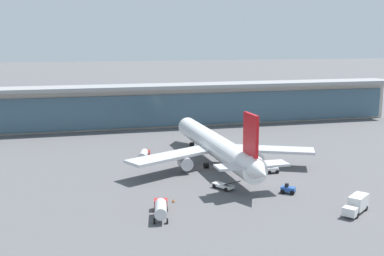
{
  "coord_description": "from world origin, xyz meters",
  "views": [
    {
      "loc": [
        -31.9,
        -107.02,
        30.66
      ],
      "look_at": [
        0.0,
        12.82,
        7.5
      ],
      "focal_mm": 44.12,
      "sensor_mm": 36.0,
      "label": 1
    }
  ],
  "objects_px": {
    "service_truck_on_taxiway_blue": "(288,189)",
    "safety_cone_alpha": "(173,201)",
    "service_truck_near_nose_white": "(272,170)",
    "safety_cone_bravo": "(232,188)",
    "service_truck_at_far_stand_white": "(357,204)",
    "service_truck_under_wing_red": "(144,155)",
    "service_truck_mid_apron_white": "(224,186)",
    "service_truck_by_tail_red": "(161,208)",
    "airliner_on_stand": "(216,145)"
  },
  "relations": [
    {
      "from": "service_truck_by_tail_red",
      "to": "safety_cone_alpha",
      "type": "height_order",
      "value": "service_truck_by_tail_red"
    },
    {
      "from": "airliner_on_stand",
      "to": "service_truck_near_nose_white",
      "type": "distance_m",
      "value": 15.13
    },
    {
      "from": "service_truck_near_nose_white",
      "to": "service_truck_on_taxiway_blue",
      "type": "relative_size",
      "value": 0.87
    },
    {
      "from": "service_truck_at_far_stand_white",
      "to": "safety_cone_alpha",
      "type": "relative_size",
      "value": 10.33
    },
    {
      "from": "safety_cone_alpha",
      "to": "safety_cone_bravo",
      "type": "distance_m",
      "value": 14.37
    },
    {
      "from": "service_truck_on_taxiway_blue",
      "to": "service_truck_at_far_stand_white",
      "type": "height_order",
      "value": "service_truck_at_far_stand_white"
    },
    {
      "from": "service_truck_mid_apron_white",
      "to": "safety_cone_bravo",
      "type": "height_order",
      "value": "service_truck_mid_apron_white"
    },
    {
      "from": "service_truck_under_wing_red",
      "to": "safety_cone_bravo",
      "type": "bearing_deg",
      "value": -63.03
    },
    {
      "from": "airliner_on_stand",
      "to": "safety_cone_alpha",
      "type": "xyz_separation_m",
      "value": [
        -16.04,
        -23.47,
        -4.82
      ]
    },
    {
      "from": "service_truck_mid_apron_white",
      "to": "safety_cone_bravo",
      "type": "bearing_deg",
      "value": -17.27
    },
    {
      "from": "service_truck_by_tail_red",
      "to": "service_truck_on_taxiway_blue",
      "type": "height_order",
      "value": "service_truck_by_tail_red"
    },
    {
      "from": "service_truck_near_nose_white",
      "to": "safety_cone_alpha",
      "type": "relative_size",
      "value": 4.1
    },
    {
      "from": "service_truck_near_nose_white",
      "to": "service_truck_mid_apron_white",
      "type": "bearing_deg",
      "value": -149.95
    },
    {
      "from": "service_truck_under_wing_red",
      "to": "safety_cone_alpha",
      "type": "xyz_separation_m",
      "value": [
        0.53,
        -32.37,
        -1.39
      ]
    },
    {
      "from": "safety_cone_alpha",
      "to": "service_truck_on_taxiway_blue",
      "type": "bearing_deg",
      "value": -2.11
    },
    {
      "from": "service_truck_on_taxiway_blue",
      "to": "safety_cone_alpha",
      "type": "height_order",
      "value": "service_truck_on_taxiway_blue"
    },
    {
      "from": "airliner_on_stand",
      "to": "service_truck_under_wing_red",
      "type": "relative_size",
      "value": 6.87
    },
    {
      "from": "service_truck_at_far_stand_white",
      "to": "service_truck_under_wing_red",
      "type": "bearing_deg",
      "value": 123.84
    },
    {
      "from": "service_truck_near_nose_white",
      "to": "safety_cone_bravo",
      "type": "height_order",
      "value": "service_truck_near_nose_white"
    },
    {
      "from": "safety_cone_bravo",
      "to": "service_truck_by_tail_red",
      "type": "bearing_deg",
      "value": -146.44
    },
    {
      "from": "service_truck_under_wing_red",
      "to": "service_truck_on_taxiway_blue",
      "type": "relative_size",
      "value": 2.69
    },
    {
      "from": "airliner_on_stand",
      "to": "safety_cone_bravo",
      "type": "relative_size",
      "value": 87.29
    },
    {
      "from": "service_truck_at_far_stand_white",
      "to": "safety_cone_bravo",
      "type": "relative_size",
      "value": 10.33
    },
    {
      "from": "service_truck_at_far_stand_white",
      "to": "service_truck_mid_apron_white",
      "type": "bearing_deg",
      "value": 134.34
    },
    {
      "from": "service_truck_mid_apron_white",
      "to": "safety_cone_alpha",
      "type": "height_order",
      "value": "service_truck_mid_apron_white"
    },
    {
      "from": "airliner_on_stand",
      "to": "service_truck_on_taxiway_blue",
      "type": "relative_size",
      "value": 18.49
    },
    {
      "from": "service_truck_on_taxiway_blue",
      "to": "safety_cone_bravo",
      "type": "xyz_separation_m",
      "value": [
        -10.01,
        5.39,
        -0.56
      ]
    },
    {
      "from": "airliner_on_stand",
      "to": "safety_cone_bravo",
      "type": "distance_m",
      "value": 19.7
    },
    {
      "from": "service_truck_by_tail_red",
      "to": "safety_cone_alpha",
      "type": "distance_m",
      "value": 8.2
    },
    {
      "from": "service_truck_near_nose_white",
      "to": "service_truck_under_wing_red",
      "type": "bearing_deg",
      "value": 145.42
    },
    {
      "from": "airliner_on_stand",
      "to": "service_truck_mid_apron_white",
      "type": "bearing_deg",
      "value": -102.65
    },
    {
      "from": "airliner_on_stand",
      "to": "service_truck_mid_apron_white",
      "type": "height_order",
      "value": "airliner_on_stand"
    },
    {
      "from": "service_truck_mid_apron_white",
      "to": "safety_cone_bravo",
      "type": "distance_m",
      "value": 1.88
    },
    {
      "from": "service_truck_on_taxiway_blue",
      "to": "safety_cone_alpha",
      "type": "xyz_separation_m",
      "value": [
        -23.66,
        0.87,
        -0.56
      ]
    },
    {
      "from": "service_truck_on_taxiway_blue",
      "to": "service_truck_at_far_stand_white",
      "type": "relative_size",
      "value": 0.46
    },
    {
      "from": "service_truck_by_tail_red",
      "to": "service_truck_near_nose_white",
      "type": "bearing_deg",
      "value": 34.12
    },
    {
      "from": "service_truck_by_tail_red",
      "to": "safety_cone_alpha",
      "type": "bearing_deg",
      "value": 61.43
    },
    {
      "from": "service_truck_near_nose_white",
      "to": "safety_cone_bravo",
      "type": "distance_m",
      "value": 15.91
    },
    {
      "from": "service_truck_under_wing_red",
      "to": "safety_cone_bravo",
      "type": "relative_size",
      "value": 12.7
    },
    {
      "from": "service_truck_near_nose_white",
      "to": "safety_cone_alpha",
      "type": "distance_m",
      "value": 29.97
    },
    {
      "from": "safety_cone_alpha",
      "to": "safety_cone_bravo",
      "type": "height_order",
      "value": "same"
    },
    {
      "from": "service_truck_near_nose_white",
      "to": "service_truck_by_tail_red",
      "type": "height_order",
      "value": "service_truck_by_tail_red"
    },
    {
      "from": "service_truck_near_nose_white",
      "to": "service_truck_at_far_stand_white",
      "type": "height_order",
      "value": "service_truck_at_far_stand_white"
    },
    {
      "from": "airliner_on_stand",
      "to": "service_truck_at_far_stand_white",
      "type": "bearing_deg",
      "value": -68.79
    },
    {
      "from": "service_truck_mid_apron_white",
      "to": "service_truck_by_tail_red",
      "type": "distance_m",
      "value": 19.93
    },
    {
      "from": "service_truck_under_wing_red",
      "to": "service_truck_at_far_stand_white",
      "type": "relative_size",
      "value": 1.23
    },
    {
      "from": "safety_cone_alpha",
      "to": "service_truck_at_far_stand_white",
      "type": "bearing_deg",
      "value": -24.7
    },
    {
      "from": "service_truck_on_taxiway_blue",
      "to": "safety_cone_bravo",
      "type": "bearing_deg",
      "value": 151.7
    },
    {
      "from": "airliner_on_stand",
      "to": "service_truck_near_nose_white",
      "type": "xyz_separation_m",
      "value": [
        10.65,
        -9.86,
        -4.26
      ]
    },
    {
      "from": "airliner_on_stand",
      "to": "safety_cone_alpha",
      "type": "relative_size",
      "value": 87.29
    }
  ]
}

